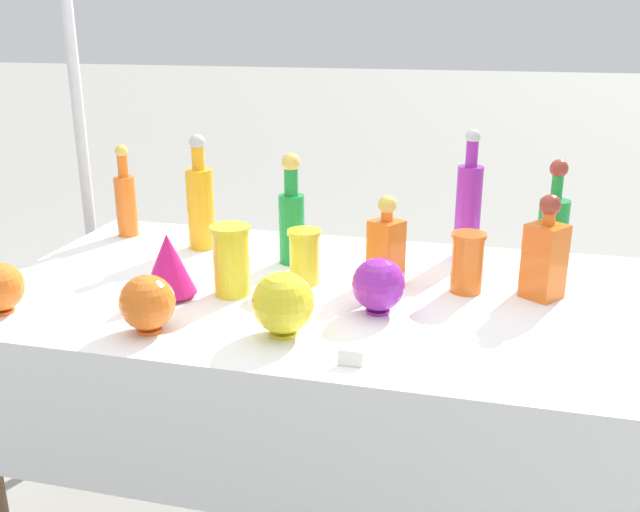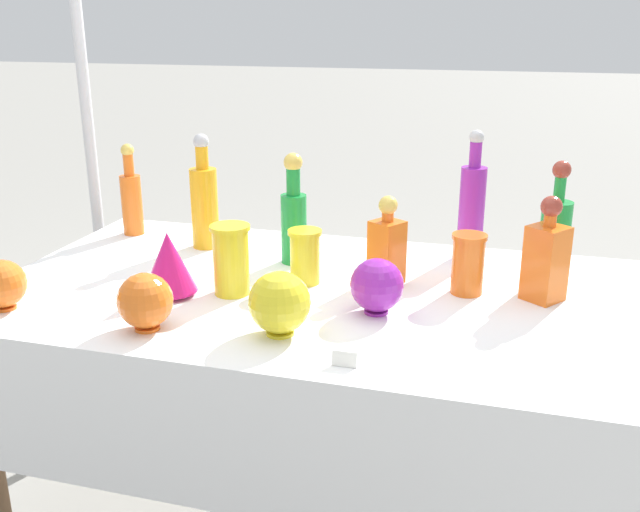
% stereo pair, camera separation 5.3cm
% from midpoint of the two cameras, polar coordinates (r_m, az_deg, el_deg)
% --- Properties ---
extents(ground_plane, '(40.00, 40.00, 0.00)m').
position_cam_midpoint_polar(ground_plane, '(2.42, -0.67, -19.70)').
color(ground_plane, gray).
extents(display_table, '(1.88, 1.04, 0.76)m').
position_cam_midpoint_polar(display_table, '(2.02, -1.06, -4.72)').
color(display_table, white).
rests_on(display_table, ground).
extents(tall_bottle_0, '(0.08, 0.08, 0.35)m').
position_cam_midpoint_polar(tall_bottle_0, '(2.22, -2.98, 3.06)').
color(tall_bottle_0, '#198C38').
rests_on(tall_bottle_0, display_table).
extents(tall_bottle_1, '(0.09, 0.09, 0.36)m').
position_cam_midpoint_polar(tall_bottle_1, '(2.15, 17.39, 1.66)').
color(tall_bottle_1, '#198C38').
rests_on(tall_bottle_1, display_table).
extents(tall_bottle_2, '(0.08, 0.08, 0.41)m').
position_cam_midpoint_polar(tall_bottle_2, '(2.31, 11.14, 3.95)').
color(tall_bottle_2, purple).
rests_on(tall_bottle_2, display_table).
extents(tall_bottle_3, '(0.09, 0.09, 0.38)m').
position_cam_midpoint_polar(tall_bottle_3, '(2.40, -10.17, 4.19)').
color(tall_bottle_3, orange).
rests_on(tall_bottle_3, display_table).
extents(tall_bottle_4, '(0.07, 0.07, 0.32)m').
position_cam_midpoint_polar(tall_bottle_4, '(2.60, -15.85, 4.36)').
color(tall_bottle_4, orange).
rests_on(tall_bottle_4, display_table).
extents(square_decanter_0, '(0.11, 0.11, 0.26)m').
position_cam_midpoint_polar(square_decanter_0, '(2.06, 4.58, 0.85)').
color(square_decanter_0, orange).
rests_on(square_decanter_0, display_table).
extents(square_decanter_1, '(0.13, 0.13, 0.29)m').
position_cam_midpoint_polar(square_decanter_1, '(2.03, 16.84, 0.05)').
color(square_decanter_1, orange).
rests_on(square_decanter_1, display_table).
extents(slender_vase_0, '(0.10, 0.10, 0.16)m').
position_cam_midpoint_polar(slender_vase_0, '(2.06, -1.99, 0.11)').
color(slender_vase_0, yellow).
rests_on(slender_vase_0, display_table).
extents(slender_vase_1, '(0.10, 0.10, 0.17)m').
position_cam_midpoint_polar(slender_vase_1, '(2.03, 10.98, -0.36)').
color(slender_vase_1, orange).
rests_on(slender_vase_1, display_table).
extents(slender_vase_2, '(0.11, 0.11, 0.20)m').
position_cam_midpoint_polar(slender_vase_2, '(1.98, -7.90, -0.19)').
color(slender_vase_2, yellow).
rests_on(slender_vase_2, display_table).
extents(fluted_vase_0, '(0.15, 0.15, 0.18)m').
position_cam_midpoint_polar(fluted_vase_0, '(2.00, -12.79, -0.62)').
color(fluted_vase_0, '#C61972').
rests_on(fluted_vase_0, display_table).
extents(round_bowl_0, '(0.14, 0.14, 0.15)m').
position_cam_midpoint_polar(round_bowl_0, '(1.80, -14.49, -3.64)').
color(round_bowl_0, orange).
rests_on(round_bowl_0, display_table).
extents(round_bowl_1, '(0.14, 0.14, 0.15)m').
position_cam_midpoint_polar(round_bowl_1, '(1.86, 3.88, -2.31)').
color(round_bowl_1, purple).
rests_on(round_bowl_1, display_table).
extents(round_bowl_2, '(0.15, 0.15, 0.16)m').
position_cam_midpoint_polar(round_bowl_2, '(1.72, -3.86, -3.78)').
color(round_bowl_2, yellow).
rests_on(round_bowl_2, display_table).
extents(round_bowl_3, '(0.13, 0.13, 0.14)m').
position_cam_midpoint_polar(round_bowl_3, '(2.04, -24.94, -2.28)').
color(round_bowl_3, orange).
rests_on(round_bowl_3, display_table).
extents(price_tag_left, '(0.06, 0.01, 0.04)m').
position_cam_midpoint_polar(price_tag_left, '(1.60, 1.48, -8.21)').
color(price_tag_left, white).
rests_on(price_tag_left, display_table).
extents(cardboard_box_behind_left, '(0.53, 0.54, 0.36)m').
position_cam_midpoint_polar(cardboard_box_behind_left, '(3.47, 2.06, -4.47)').
color(cardboard_box_behind_left, tan).
rests_on(cardboard_box_behind_left, ground).
extents(canopy_pole, '(0.18, 0.18, 2.34)m').
position_cam_midpoint_polar(canopy_pole, '(2.94, -18.79, 6.19)').
color(canopy_pole, silver).
rests_on(canopy_pole, ground).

